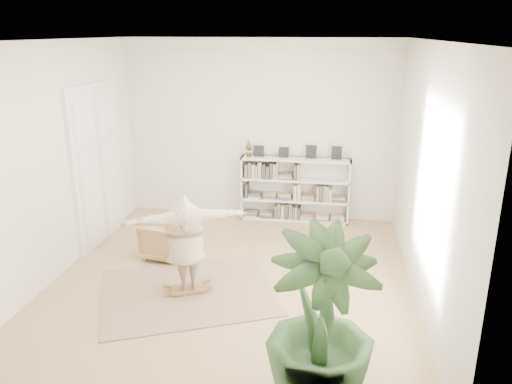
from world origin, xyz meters
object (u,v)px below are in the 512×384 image
armchair (166,240)px  houseplant (321,325)px  person (186,240)px  rocker_board (188,289)px  bookshelf (295,190)px

armchair → houseplant: houseplant is taller
person → houseplant: size_ratio=0.91×
armchair → person: person is taller
person → rocker_board: bearing=66.6°
armchair → houseplant: size_ratio=0.36×
armchair → person: 1.44m
rocker_board → houseplant: size_ratio=0.29×
bookshelf → person: (-1.31, -3.28, 0.21)m
bookshelf → armchair: bearing=-133.3°
rocker_board → person: bearing=66.6°
armchair → person: bearing=-138.1°
bookshelf → armchair: size_ratio=3.11×
armchair → rocker_board: 1.36m
bookshelf → person: bearing=-111.8°
person → houseplant: houseplant is taller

